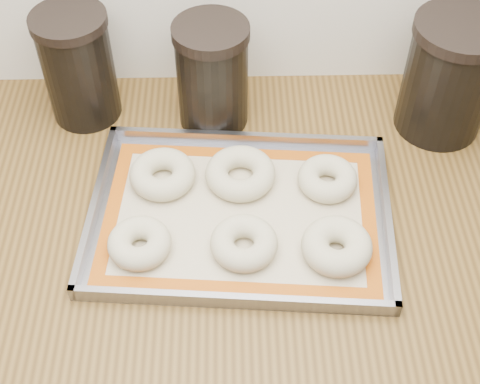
{
  "coord_description": "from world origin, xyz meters",
  "views": [
    {
      "loc": [
        -0.07,
        1.0,
        1.71
      ],
      "look_at": [
        -0.05,
        1.66,
        0.96
      ],
      "focal_mm": 50.0,
      "sensor_mm": 36.0,
      "label": 1
    }
  ],
  "objects_px": {
    "bagel_back_right": "(327,179)",
    "canister_mid": "(212,75)",
    "bagel_front_mid": "(244,243)",
    "bagel_back_left": "(162,174)",
    "canister_left": "(78,66)",
    "baking_tray": "(240,215)",
    "bagel_front_left": "(140,243)",
    "canister_right": "(449,77)",
    "bagel_front_right": "(337,246)",
    "bagel_back_mid": "(240,173)"
  },
  "relations": [
    {
      "from": "bagel_front_right",
      "to": "canister_left",
      "type": "relative_size",
      "value": 0.52
    },
    {
      "from": "bagel_back_left",
      "to": "bagel_front_mid",
      "type": "bearing_deg",
      "value": -47.7
    },
    {
      "from": "bagel_back_mid",
      "to": "canister_left",
      "type": "height_order",
      "value": "canister_left"
    },
    {
      "from": "bagel_back_mid",
      "to": "canister_right",
      "type": "distance_m",
      "value": 0.38
    },
    {
      "from": "canister_mid",
      "to": "bagel_front_right",
      "type": "bearing_deg",
      "value": -59.31
    },
    {
      "from": "canister_mid",
      "to": "bagel_back_left",
      "type": "bearing_deg",
      "value": -117.64
    },
    {
      "from": "bagel_back_right",
      "to": "baking_tray",
      "type": "bearing_deg",
      "value": -157.35
    },
    {
      "from": "bagel_front_mid",
      "to": "canister_mid",
      "type": "bearing_deg",
      "value": 98.87
    },
    {
      "from": "bagel_front_left",
      "to": "canister_mid",
      "type": "bearing_deg",
      "value": 69.8
    },
    {
      "from": "bagel_back_left",
      "to": "bagel_back_right",
      "type": "height_order",
      "value": "bagel_back_left"
    },
    {
      "from": "bagel_front_right",
      "to": "canister_left",
      "type": "distance_m",
      "value": 0.53
    },
    {
      "from": "canister_left",
      "to": "canister_mid",
      "type": "relative_size",
      "value": 1.04
    },
    {
      "from": "bagel_front_left",
      "to": "bagel_back_right",
      "type": "xyz_separation_m",
      "value": [
        0.29,
        0.12,
        -0.0
      ]
    },
    {
      "from": "bagel_front_mid",
      "to": "bagel_back_left",
      "type": "relative_size",
      "value": 0.94
    },
    {
      "from": "bagel_back_right",
      "to": "canister_left",
      "type": "distance_m",
      "value": 0.46
    },
    {
      "from": "bagel_front_left",
      "to": "baking_tray",
      "type": "bearing_deg",
      "value": 23.19
    },
    {
      "from": "bagel_back_left",
      "to": "canister_left",
      "type": "distance_m",
      "value": 0.24
    },
    {
      "from": "bagel_back_mid",
      "to": "canister_left",
      "type": "distance_m",
      "value": 0.33
    },
    {
      "from": "bagel_back_mid",
      "to": "bagel_front_left",
      "type": "bearing_deg",
      "value": -138.03
    },
    {
      "from": "canister_mid",
      "to": "canister_right",
      "type": "distance_m",
      "value": 0.39
    },
    {
      "from": "baking_tray",
      "to": "bagel_front_left",
      "type": "bearing_deg",
      "value": -156.81
    },
    {
      "from": "bagel_back_left",
      "to": "bagel_back_right",
      "type": "distance_m",
      "value": 0.26
    },
    {
      "from": "bagel_front_mid",
      "to": "bagel_back_mid",
      "type": "distance_m",
      "value": 0.14
    },
    {
      "from": "bagel_front_mid",
      "to": "canister_left",
      "type": "distance_m",
      "value": 0.43
    },
    {
      "from": "baking_tray",
      "to": "canister_left",
      "type": "xyz_separation_m",
      "value": [
        -0.27,
        0.25,
        0.09
      ]
    },
    {
      "from": "baking_tray",
      "to": "bagel_front_mid",
      "type": "relative_size",
      "value": 4.86
    },
    {
      "from": "bagel_front_right",
      "to": "canister_right",
      "type": "bearing_deg",
      "value": 53.42
    },
    {
      "from": "baking_tray",
      "to": "bagel_back_left",
      "type": "height_order",
      "value": "bagel_back_left"
    },
    {
      "from": "bagel_front_mid",
      "to": "canister_left",
      "type": "height_order",
      "value": "canister_left"
    },
    {
      "from": "bagel_back_mid",
      "to": "baking_tray",
      "type": "bearing_deg",
      "value": -91.83
    },
    {
      "from": "bagel_back_mid",
      "to": "canister_mid",
      "type": "xyz_separation_m",
      "value": [
        -0.04,
        0.16,
        0.07
      ]
    },
    {
      "from": "canister_left",
      "to": "canister_right",
      "type": "bearing_deg",
      "value": -4.16
    },
    {
      "from": "bagel_front_left",
      "to": "canister_left",
      "type": "xyz_separation_m",
      "value": [
        -0.12,
        0.31,
        0.08
      ]
    },
    {
      "from": "canister_right",
      "to": "bagel_back_mid",
      "type": "bearing_deg",
      "value": -158.87
    },
    {
      "from": "bagel_front_mid",
      "to": "canister_left",
      "type": "relative_size",
      "value": 0.5
    },
    {
      "from": "baking_tray",
      "to": "canister_right",
      "type": "bearing_deg",
      "value": 30.55
    },
    {
      "from": "baking_tray",
      "to": "bagel_front_left",
      "type": "distance_m",
      "value": 0.16
    },
    {
      "from": "bagel_front_mid",
      "to": "canister_right",
      "type": "relative_size",
      "value": 0.48
    },
    {
      "from": "bagel_back_left",
      "to": "bagel_back_right",
      "type": "bearing_deg",
      "value": -3.08
    },
    {
      "from": "bagel_back_left",
      "to": "canister_right",
      "type": "height_order",
      "value": "canister_right"
    },
    {
      "from": "canister_mid",
      "to": "bagel_back_right",
      "type": "bearing_deg",
      "value": -42.84
    },
    {
      "from": "baking_tray",
      "to": "canister_left",
      "type": "height_order",
      "value": "canister_left"
    },
    {
      "from": "bagel_front_left",
      "to": "canister_right",
      "type": "xyz_separation_m",
      "value": [
        0.5,
        0.27,
        0.08
      ]
    },
    {
      "from": "bagel_back_left",
      "to": "canister_mid",
      "type": "distance_m",
      "value": 0.19
    },
    {
      "from": "bagel_front_mid",
      "to": "bagel_back_left",
      "type": "distance_m",
      "value": 0.19
    },
    {
      "from": "bagel_front_left",
      "to": "bagel_back_left",
      "type": "bearing_deg",
      "value": 79.15
    },
    {
      "from": "bagel_back_right",
      "to": "canister_mid",
      "type": "bearing_deg",
      "value": 137.16
    },
    {
      "from": "canister_left",
      "to": "canister_mid",
      "type": "height_order",
      "value": "canister_left"
    },
    {
      "from": "baking_tray",
      "to": "bagel_back_mid",
      "type": "xyz_separation_m",
      "value": [
        0.0,
        0.07,
        0.02
      ]
    },
    {
      "from": "bagel_back_mid",
      "to": "canister_mid",
      "type": "relative_size",
      "value": 0.58
    }
  ]
}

